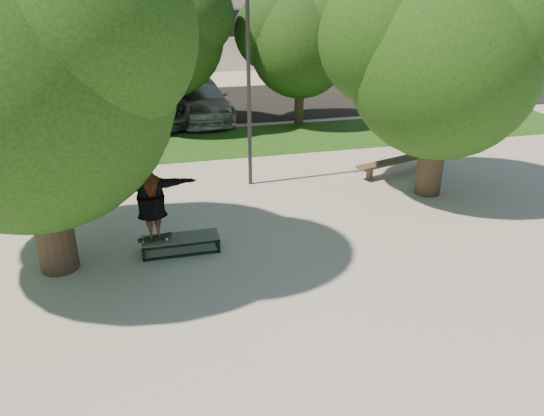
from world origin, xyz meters
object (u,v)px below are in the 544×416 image
object	(u,v)px
grind_box	(181,244)
car_dark	(178,103)
tree_left	(19,67)
bench	(397,161)
tree_right	(440,52)
car_silver_b	(201,100)
car_grey	(160,102)
car_silver_a	(94,94)
lamppost	(249,82)

from	to	relation	value
grind_box	car_dark	bearing A→B (deg)	85.55
tree_left	bench	size ratio (longest dim) A/B	2.32
tree_right	grind_box	bearing A→B (deg)	-165.16
tree_right	car_silver_b	distance (m)	12.19
tree_right	car_grey	world-z (taller)	tree_right
car_silver_a	car_dark	size ratio (longest dim) A/B	1.03
car_silver_a	grind_box	bearing A→B (deg)	-82.00
car_silver_b	tree_left	bearing A→B (deg)	-113.59
grind_box	car_grey	distance (m)	12.40
tree_left	grind_box	size ratio (longest dim) A/B	3.95
tree_right	lamppost	distance (m)	5.36
car_silver_a	car_dark	distance (m)	4.58
car_silver_a	car_grey	distance (m)	4.21
grind_box	car_silver_a	distance (m)	15.63
tree_left	car_dark	size ratio (longest dim) A/B	1.81
tree_right	car_silver_b	xyz separation A→B (m)	(-5.42, 10.42, -3.29)
car_dark	car_silver_b	world-z (taller)	car_silver_b
tree_left	bench	distance (m)	11.53
tree_right	car_silver_a	xyz separation A→B (m)	(-10.18, 13.42, -3.40)
lamppost	car_dark	world-z (taller)	lamppost
bench	car_grey	bearing A→B (deg)	112.13
tree_left	lamppost	world-z (taller)	tree_left
tree_right	bench	size ratio (longest dim) A/B	2.12
car_silver_b	bench	bearing A→B (deg)	-60.84
tree_left	car_grey	distance (m)	13.26
tree_left	car_grey	world-z (taller)	tree_left
tree_right	car_silver_a	distance (m)	17.18
tree_right	lamppost	size ratio (longest dim) A/B	1.07
bench	car_silver_a	bearing A→B (deg)	113.52
tree_right	car_silver_b	size ratio (longest dim) A/B	1.17
car_dark	car_silver_b	size ratio (longest dim) A/B	0.71
tree_left	car_silver_a	world-z (taller)	tree_left
car_silver_a	car_silver_b	distance (m)	5.63
tree_right	bench	distance (m)	4.08
car_grey	car_silver_b	distance (m)	1.81
car_dark	tree_right	bearing A→B (deg)	-64.00
bench	car_silver_b	world-z (taller)	car_silver_b
car_dark	tree_left	bearing A→B (deg)	-111.21
tree_right	tree_left	bearing A→B (deg)	-168.97
car_silver_b	grind_box	bearing A→B (deg)	-101.62
tree_left	car_dark	bearing A→B (deg)	73.49
grind_box	car_silver_a	size ratio (longest dim) A/B	0.44
bench	car_grey	xyz separation A→B (m)	(-7.16, 8.69, 0.42)
bench	car_silver_a	world-z (taller)	car_silver_a
tree_left	car_silver_b	world-z (taller)	tree_left
tree_left	car_dark	world-z (taller)	tree_left
car_silver_a	bench	bearing A→B (deg)	-51.34
lamppost	car_silver_b	size ratio (longest dim) A/B	1.10
tree_right	car_grey	size ratio (longest dim) A/B	1.11
car_grey	car_silver_b	bearing A→B (deg)	6.61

